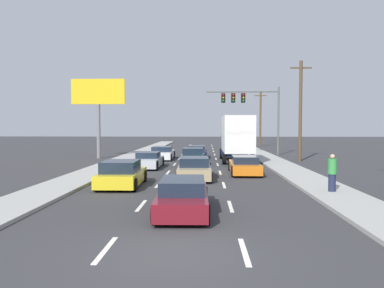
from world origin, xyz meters
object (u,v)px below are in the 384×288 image
at_px(car_white, 162,153).
at_px(roadside_billboard, 98,100).
at_px(car_yellow, 122,174).
at_px(utility_pole_mid, 300,110).
at_px(car_green, 193,158).
at_px(car_silver, 148,160).
at_px(box_truck, 236,136).
at_px(car_orange, 244,165).
at_px(car_tan, 194,169).
at_px(utility_pole_far, 260,118).
at_px(car_maroon, 183,196).
at_px(pedestrian_near_corner, 332,173).
at_px(car_navy, 196,152).
at_px(traffic_signal_mast, 246,103).

height_order(car_white, roadside_billboard, roadside_billboard).
height_order(car_yellow, utility_pole_mid, utility_pole_mid).
bearing_deg(car_green, car_silver, -152.30).
height_order(box_truck, car_orange, box_truck).
distance_m(car_yellow, roadside_billboard, 17.52).
height_order(car_tan, utility_pole_far, utility_pole_far).
xyz_separation_m(car_maroon, pedestrian_near_corner, (6.41, 3.61, 0.40)).
distance_m(car_white, car_green, 5.80).
bearing_deg(car_silver, roadside_billboard, 127.79).
relative_size(car_navy, car_maroon, 1.05).
bearing_deg(car_orange, traffic_signal_mast, 83.69).
distance_m(car_yellow, car_green, 10.42).
distance_m(car_navy, pedestrian_near_corner, 19.41).
relative_size(car_maroon, roadside_billboard, 0.60).
relative_size(car_orange, roadside_billboard, 0.59).
bearing_deg(car_maroon, pedestrian_near_corner, 29.37).
relative_size(car_yellow, car_orange, 0.95).
xyz_separation_m(car_navy, box_truck, (3.46, -3.86, 1.62)).
bearing_deg(car_green, car_tan, -87.40).
relative_size(car_green, box_truck, 0.53).
distance_m(box_truck, roadside_billboard, 13.42).
xyz_separation_m(car_silver, pedestrian_near_corner, (9.77, -10.03, 0.43)).
height_order(car_tan, utility_pole_mid, utility_pole_mid).
bearing_deg(car_green, car_white, 120.72).
bearing_deg(pedestrian_near_corner, car_navy, 109.56).
distance_m(car_tan, car_orange, 3.88).
relative_size(car_yellow, car_maroon, 0.93).
height_order(car_yellow, box_truck, box_truck).
bearing_deg(traffic_signal_mast, car_white, -147.70).
distance_m(traffic_signal_mast, roadside_billboard, 14.75).
bearing_deg(car_white, car_yellow, -91.08).
bearing_deg(pedestrian_near_corner, roadside_billboard, 131.62).
bearing_deg(utility_pole_far, traffic_signal_mast, -103.57).
height_order(car_yellow, utility_pole_far, utility_pole_far).
height_order(car_yellow, roadside_billboard, roadside_billboard).
distance_m(car_navy, traffic_signal_mast, 7.81).
relative_size(car_green, roadside_billboard, 0.54).
bearing_deg(utility_pole_mid, car_silver, -156.33).
height_order(car_silver, car_yellow, car_yellow).
bearing_deg(car_maroon, car_tan, 88.97).
bearing_deg(car_maroon, car_white, 98.79).
height_order(car_orange, utility_pole_far, utility_pole_far).
relative_size(car_white, car_green, 1.12).
distance_m(car_silver, utility_pole_mid, 13.95).
bearing_deg(roadside_billboard, car_white, -8.58).
relative_size(car_green, car_orange, 0.93).
height_order(car_maroon, pedestrian_near_corner, pedestrian_near_corner).
height_order(car_green, traffic_signal_mast, traffic_signal_mast).
bearing_deg(roadside_billboard, car_orange, -40.60).
xyz_separation_m(car_tan, box_truck, (3.22, 9.84, 1.58)).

